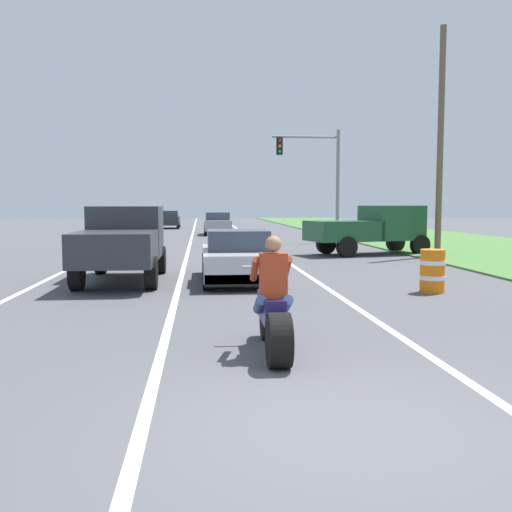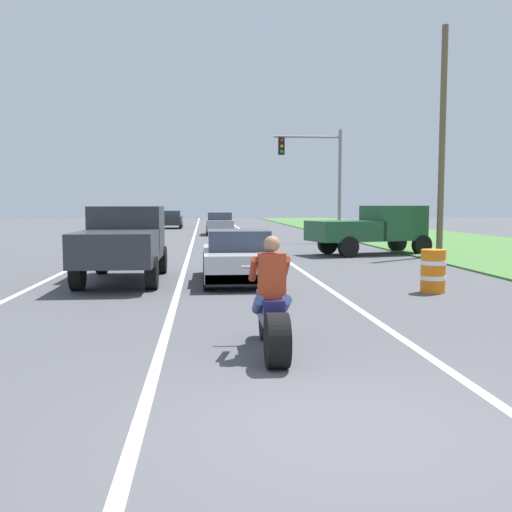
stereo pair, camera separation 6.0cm
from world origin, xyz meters
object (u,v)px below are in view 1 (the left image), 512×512
(distant_car_further_ahead, at_px, (169,219))
(construction_barrel_nearest, at_px, (432,271))
(distant_car_far_ahead, at_px, (217,223))
(motorcycle_with_rider, at_px, (273,312))
(pickup_truck_right_shoulder_dark_green, at_px, (372,227))
(pickup_truck_left_lane_dark_grey, at_px, (123,240))
(sports_car_silver, at_px, (237,258))
(traffic_light_mast_near, at_px, (318,169))

(distant_car_further_ahead, bearing_deg, construction_barrel_nearest, -77.85)
(distant_car_far_ahead, bearing_deg, motorcycle_with_rider, -90.30)
(pickup_truck_right_shoulder_dark_green, relative_size, construction_barrel_nearest, 5.14)
(pickup_truck_left_lane_dark_grey, xyz_separation_m, distant_car_far_ahead, (3.18, 23.62, -0.33))
(sports_car_silver, bearing_deg, distant_car_far_ahead, 89.60)
(sports_car_silver, xyz_separation_m, pickup_truck_right_shoulder_dark_green, (5.97, 7.86, 0.48))
(pickup_truck_right_shoulder_dark_green, bearing_deg, construction_barrel_nearest, -98.89)
(pickup_truck_left_lane_dark_grey, bearing_deg, pickup_truck_right_shoulder_dark_green, 39.98)
(motorcycle_with_rider, distance_m, distant_car_further_ahead, 42.51)
(pickup_truck_left_lane_dark_grey, distance_m, distant_car_far_ahead, 23.84)
(motorcycle_with_rider, xyz_separation_m, construction_barrel_nearest, (4.36, 5.27, -0.09))
(pickup_truck_left_lane_dark_grey, height_order, distant_car_far_ahead, pickup_truck_left_lane_dark_grey)
(construction_barrel_nearest, relative_size, distant_car_far_ahead, 0.25)
(motorcycle_with_rider, xyz_separation_m, pickup_truck_left_lane_dark_grey, (-3.02, 7.97, 0.51))
(traffic_light_mast_near, xyz_separation_m, distant_car_further_ahead, (-8.96, 18.98, -3.16))
(pickup_truck_right_shoulder_dark_green, bearing_deg, distant_car_far_ahead, 109.82)
(traffic_light_mast_near, bearing_deg, pickup_truck_right_shoulder_dark_green, -85.44)
(pickup_truck_left_lane_dark_grey, bearing_deg, traffic_light_mast_near, 61.53)
(pickup_truck_right_shoulder_dark_green, xyz_separation_m, construction_barrel_nearest, (-1.60, -10.24, -0.60))
(distant_car_further_ahead, bearing_deg, pickup_truck_left_lane_dark_grey, -88.99)
(sports_car_silver, xyz_separation_m, distant_car_far_ahead, (0.17, 23.95, 0.14))
(motorcycle_with_rider, height_order, pickup_truck_left_lane_dark_grey, pickup_truck_left_lane_dark_grey)
(pickup_truck_right_shoulder_dark_green, xyz_separation_m, distant_car_far_ahead, (-5.80, 16.09, -0.33))
(construction_barrel_nearest, distance_m, distant_car_far_ahead, 26.66)
(traffic_light_mast_near, bearing_deg, motorcycle_with_rider, -102.86)
(sports_car_silver, distance_m, construction_barrel_nearest, 4.97)
(motorcycle_with_rider, bearing_deg, pickup_truck_right_shoulder_dark_green, 68.96)
(motorcycle_with_rider, bearing_deg, traffic_light_mast_near, 77.14)
(distant_car_further_ahead, bearing_deg, sports_car_silver, -84.04)
(sports_car_silver, xyz_separation_m, traffic_light_mast_near, (5.34, 15.73, 3.30))
(pickup_truck_left_lane_dark_grey, distance_m, pickup_truck_right_shoulder_dark_green, 11.72)
(pickup_truck_right_shoulder_dark_green, distance_m, construction_barrel_nearest, 10.38)
(pickup_truck_right_shoulder_dark_green, distance_m, distant_car_far_ahead, 17.10)
(distant_car_far_ahead, height_order, distant_car_further_ahead, same)
(motorcycle_with_rider, bearing_deg, sports_car_silver, 90.02)
(motorcycle_with_rider, xyz_separation_m, pickup_truck_right_shoulder_dark_green, (5.96, 15.50, 0.51))
(distant_car_far_ahead, distance_m, distant_car_further_ahead, 11.41)
(motorcycle_with_rider, xyz_separation_m, sports_car_silver, (-0.00, 7.64, 0.04))
(pickup_truck_left_lane_dark_grey, bearing_deg, construction_barrel_nearest, -20.12)
(construction_barrel_nearest, distance_m, distant_car_further_ahead, 37.94)
(construction_barrel_nearest, xyz_separation_m, distant_car_further_ahead, (-7.99, 37.09, 0.27))
(sports_car_silver, relative_size, pickup_truck_left_lane_dark_grey, 0.90)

